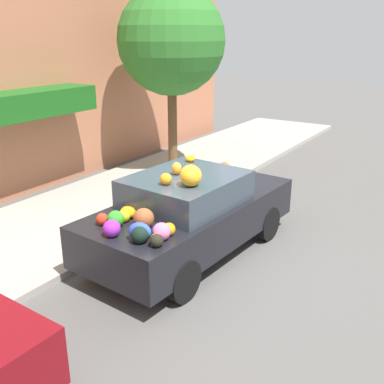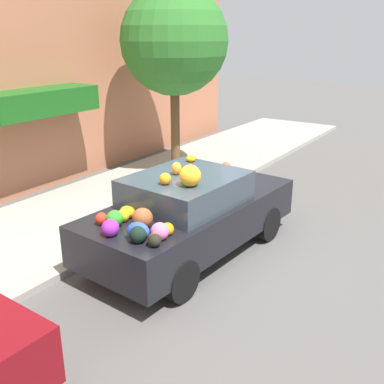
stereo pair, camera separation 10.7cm
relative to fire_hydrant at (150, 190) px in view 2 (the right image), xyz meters
name	(u,v)px [view 2 (the right image)]	position (x,y,z in m)	size (l,w,h in m)	color
ground_plane	(189,251)	(-1.15, -1.79, -0.47)	(60.00, 60.00, 0.00)	#565451
sidewalk_curb	(81,215)	(-1.15, 0.91, -0.41)	(24.00, 3.20, 0.12)	#9E998E
street_tree	(174,41)	(2.56, 1.17, 2.94)	(2.70, 2.70, 4.65)	brown
fire_hydrant	(150,190)	(0.00, 0.00, 0.00)	(0.20, 0.20, 0.70)	#B2B2B7
art_car	(190,213)	(-1.22, -1.85, 0.30)	(4.17, 1.99, 1.77)	black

